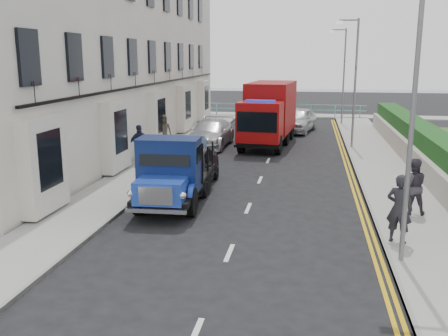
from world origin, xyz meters
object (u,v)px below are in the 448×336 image
Objects in this scene: lamp_far at (342,71)px; bedford_lorry at (171,176)px; parked_car_front at (191,167)px; red_lorry at (269,112)px; lamp_near at (408,102)px; lamp_mid at (353,76)px; pedestrian_east_near at (399,209)px.

bedford_lorry is (-6.76, -22.40, -2.89)m from lamp_far.
red_lorry is at bearing 75.22° from parked_car_front.
bedford_lorry is 13.09m from red_lorry.
lamp_near is 1.00× the size of lamp_mid.
lamp_near is 8.19m from bedford_lorry.
red_lorry is at bearing 174.06° from lamp_mid.
bedford_lorry is (-6.76, -12.40, -2.89)m from lamp_mid.
lamp_far is 1.53× the size of parked_car_front.
pedestrian_east_near is at bearing -21.12° from bedford_lorry.
parked_car_front is at bearing -97.64° from red_lorry.
lamp_near is 3.71× the size of pedestrian_east_near.
red_lorry is (2.21, 12.87, 0.80)m from bedford_lorry.
bedford_lorry is 2.92m from parked_car_front.
lamp_far is (0.00, 10.00, 0.00)m from lamp_mid.
parked_car_front is (-2.23, -9.98, -1.12)m from red_lorry.
pedestrian_east_near is (6.98, -2.35, -0.04)m from bedford_lorry.
lamp_near is 16.00m from lamp_mid.
lamp_mid reaches higher than bedford_lorry.
lamp_far is at bearing 69.45° from red_lorry.
lamp_near reaches higher than red_lorry.
red_lorry is at bearing -48.79° from pedestrian_east_near.
lamp_mid is 12.11m from parked_car_front.
bedford_lorry is 2.73× the size of pedestrian_east_near.
lamp_mid is 1.00× the size of lamp_far.
lamp_mid is 1.00× the size of red_lorry.
pedestrian_east_near is at bearing 79.89° from lamp_near.
lamp_near reaches higher than pedestrian_east_near.
parked_car_front is at bearing 136.21° from lamp_near.
lamp_near and lamp_mid have the same top height.
red_lorry is at bearing 77.75° from bedford_lorry.
bedford_lorry is 0.74× the size of red_lorry.
lamp_near is at bearing -30.55° from bedford_lorry.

